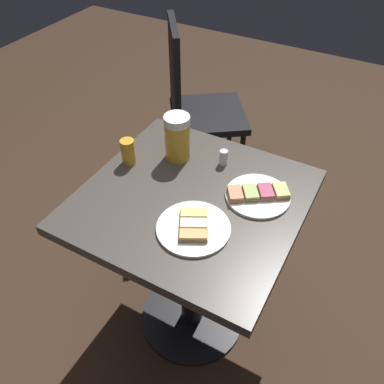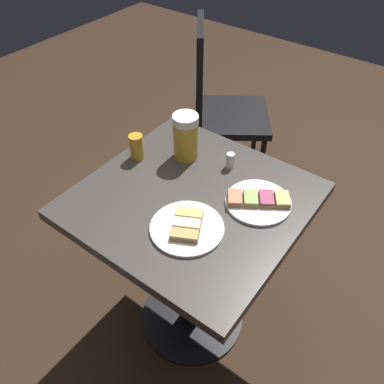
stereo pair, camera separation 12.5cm
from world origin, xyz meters
The scene contains 8 objects.
ground_plane centered at (0.00, 0.00, 0.00)m, with size 6.00×6.00×0.00m, color #382619.
cafe_table centered at (0.00, 0.00, 0.55)m, with size 0.68×0.67×0.74m.
plate_near centered at (0.18, 0.10, 0.75)m, with size 0.21×0.21×0.03m.
plate_far centered at (0.07, -0.12, 0.74)m, with size 0.22×0.22×0.03m.
beer_mug centered at (-0.14, 0.16, 0.82)m, with size 0.09×0.14×0.17m.
beer_glass_small centered at (-0.27, 0.05, 0.78)m, with size 0.05×0.05×0.09m, color gold.
salt_shaker centered at (0.02, 0.20, 0.76)m, with size 0.03×0.03×0.06m, color silver.
cafe_chair centered at (-0.42, 0.79, 0.55)m, with size 0.53×0.53×0.95m.
Camera 1 is at (0.44, -0.80, 1.61)m, focal length 37.38 mm.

